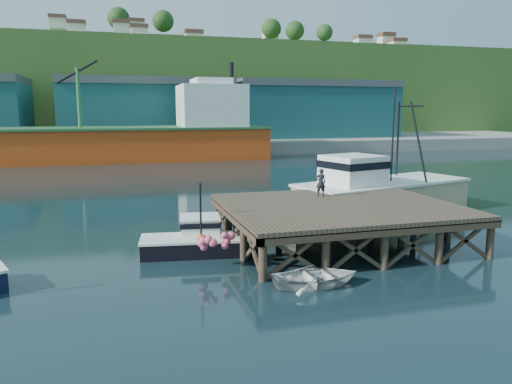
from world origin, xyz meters
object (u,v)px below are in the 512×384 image
object	(u,v)px
boat_black	(201,239)
dockworker	(321,182)
dinghy	(316,277)
trawler	(380,187)

from	to	relation	value
boat_black	dockworker	size ratio (longest dim) A/B	3.83
dinghy	boat_black	bearing A→B (deg)	33.21
boat_black	trawler	distance (m)	15.00
trawler	dinghy	xyz separation A→B (m)	(-9.92, -12.30, -1.39)
dockworker	boat_black	bearing A→B (deg)	25.74
boat_black	trawler	bearing A→B (deg)	32.57
trawler	dinghy	distance (m)	15.86
trawler	dinghy	size ratio (longest dim) A/B	3.76
boat_black	trawler	xyz separation A→B (m)	(13.59, 6.25, 1.09)
boat_black	dockworker	world-z (taller)	dockworker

